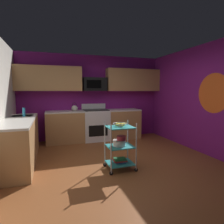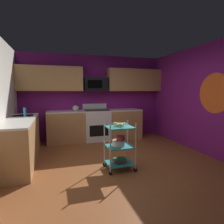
# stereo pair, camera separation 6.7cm
# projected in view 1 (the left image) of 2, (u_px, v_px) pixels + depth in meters

# --- Properties ---
(floor) EXTENTS (4.40, 4.80, 0.04)m
(floor) POSITION_uv_depth(u_px,v_px,m) (118.00, 166.00, 3.91)
(floor) COLOR brown
(floor) RESTS_ON ground
(wall_back) EXTENTS (4.52, 0.06, 2.60)m
(wall_back) POSITION_uv_depth(u_px,v_px,m) (92.00, 97.00, 6.07)
(wall_back) COLOR #751970
(wall_back) RESTS_ON ground
(wall_right) EXTENTS (0.06, 4.80, 2.60)m
(wall_right) POSITION_uv_depth(u_px,v_px,m) (209.00, 100.00, 4.44)
(wall_right) COLOR #751970
(wall_right) RESTS_ON ground
(wall_flower_decal) EXTENTS (0.00, 0.89, 0.89)m
(wall_flower_decal) POSITION_uv_depth(u_px,v_px,m) (213.00, 93.00, 4.26)
(wall_flower_decal) COLOR #E5591E
(counter_run) EXTENTS (3.62, 2.75, 0.92)m
(counter_run) POSITION_uv_depth(u_px,v_px,m) (69.00, 131.00, 5.03)
(counter_run) COLOR #B27F4C
(counter_run) RESTS_ON ground
(oven_range) EXTENTS (0.76, 0.65, 1.10)m
(oven_range) POSITION_uv_depth(u_px,v_px,m) (96.00, 125.00, 5.86)
(oven_range) COLOR white
(oven_range) RESTS_ON ground
(upper_cabinets) EXTENTS (4.40, 0.33, 0.70)m
(upper_cabinets) POSITION_uv_depth(u_px,v_px,m) (93.00, 79.00, 5.82)
(upper_cabinets) COLOR #B27F4C
(microwave) EXTENTS (0.70, 0.39, 0.40)m
(microwave) POSITION_uv_depth(u_px,v_px,m) (95.00, 84.00, 5.82)
(microwave) COLOR black
(rolling_cart) EXTENTS (0.56, 0.44, 0.91)m
(rolling_cart) POSITION_uv_depth(u_px,v_px,m) (120.00, 146.00, 3.65)
(rolling_cart) COLOR silver
(rolling_cart) RESTS_ON ground
(fruit_bowl) EXTENTS (0.27, 0.27, 0.07)m
(fruit_bowl) POSITION_uv_depth(u_px,v_px,m) (120.00, 124.00, 3.61)
(fruit_bowl) COLOR silver
(fruit_bowl) RESTS_ON rolling_cart
(mixing_bowl_large) EXTENTS (0.25, 0.25, 0.11)m
(mixing_bowl_large) POSITION_uv_depth(u_px,v_px,m) (119.00, 143.00, 3.64)
(mixing_bowl_large) COLOR silver
(mixing_bowl_large) RESTS_ON rolling_cart
(mixing_bowl_small) EXTENTS (0.18, 0.18, 0.08)m
(mixing_bowl_small) POSITION_uv_depth(u_px,v_px,m) (121.00, 138.00, 3.62)
(mixing_bowl_small) COLOR maroon
(mixing_bowl_small) RESTS_ON rolling_cart
(book_stack) EXTENTS (0.25, 0.20, 0.08)m
(book_stack) POSITION_uv_depth(u_px,v_px,m) (120.00, 160.00, 3.68)
(book_stack) COLOR #1E4C8C
(book_stack) RESTS_ON rolling_cart
(kettle) EXTENTS (0.21, 0.18, 0.26)m
(kettle) POSITION_uv_depth(u_px,v_px,m) (75.00, 108.00, 5.61)
(kettle) COLOR beige
(kettle) RESTS_ON counter_run
(dish_soap_bottle) EXTENTS (0.06, 0.06, 0.20)m
(dish_soap_bottle) POSITION_uv_depth(u_px,v_px,m) (24.00, 112.00, 4.38)
(dish_soap_bottle) COLOR #2D8CBF
(dish_soap_bottle) RESTS_ON counter_run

